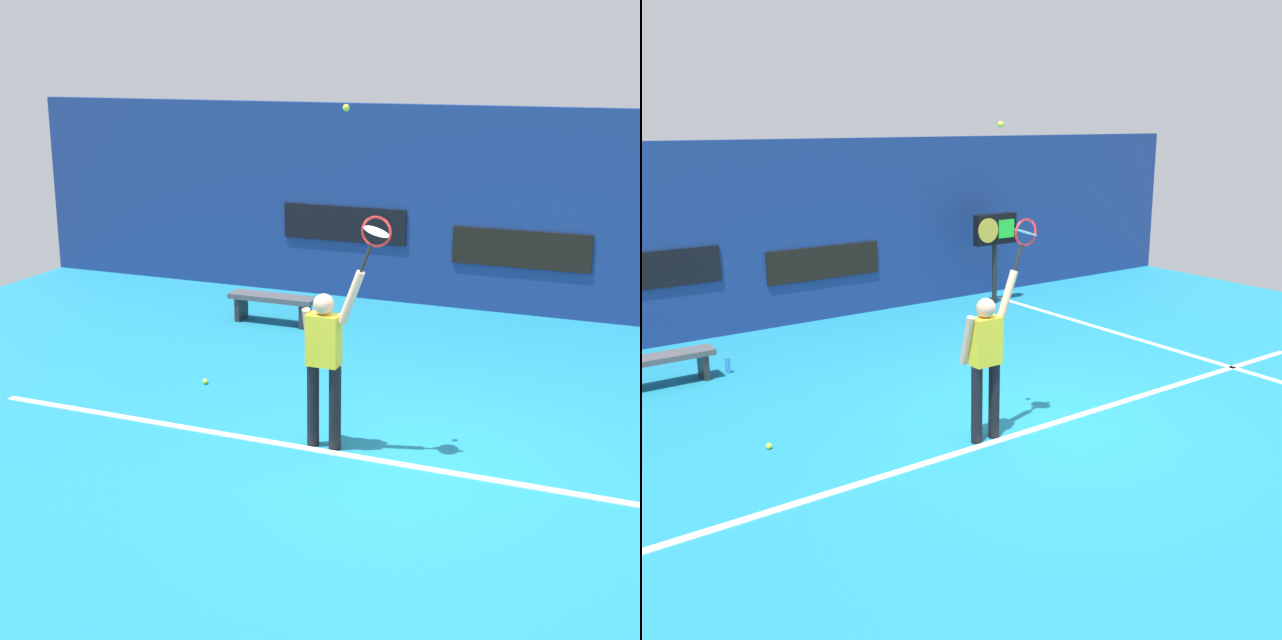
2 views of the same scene
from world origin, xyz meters
TOP-DOWN VIEW (x-y plane):
  - ground_plane at (0.00, 0.00)m, footprint 18.00×18.00m
  - back_wall at (0.00, 6.17)m, footprint 18.00×0.20m
  - sponsor_banner_center at (0.00, 6.05)m, footprint 2.20×0.03m
  - sponsor_banner_portside at (-3.00, 6.05)m, footprint 2.20×0.03m
  - court_baseline at (0.00, -0.09)m, footprint 10.00×0.10m
  - court_sideline at (3.66, 2.00)m, footprint 0.10×7.00m
  - tennis_player at (-0.91, 0.04)m, footprint 0.69×0.31m
  - tennis_racket at (-0.37, 0.03)m, footprint 0.40×0.27m
  - tennis_ball at (-0.70, 0.08)m, footprint 0.07×0.07m
  - scoreboard_clock at (3.32, 5.22)m, footprint 0.96×0.20m
  - court_bench at (-3.43, 4.10)m, footprint 1.40×0.36m
  - water_bottle at (-2.53, 4.10)m, footprint 0.07×0.07m
  - spare_ball at (-3.05, 1.26)m, footprint 0.07×0.07m

SIDE VIEW (x-z plane):
  - ground_plane at x=0.00m, z-range 0.00..0.00m
  - court_baseline at x=0.00m, z-range 0.00..0.01m
  - court_sideline at x=3.66m, z-range 0.00..0.01m
  - spare_ball at x=-3.05m, z-range 0.00..0.07m
  - water_bottle at x=-2.53m, z-range 0.00..0.24m
  - court_bench at x=-3.43m, z-range 0.11..0.56m
  - tennis_player at x=-0.91m, z-range 0.03..2.00m
  - sponsor_banner_center at x=0.00m, z-range 0.77..1.37m
  - sponsor_banner_portside at x=-3.00m, z-range 0.97..1.57m
  - scoreboard_clock at x=3.32m, z-range 0.51..2.32m
  - back_wall at x=0.00m, z-range 0.00..3.28m
  - tennis_racket at x=-0.37m, z-range 2.03..2.65m
  - tennis_ball at x=-0.70m, z-range 3.51..3.58m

